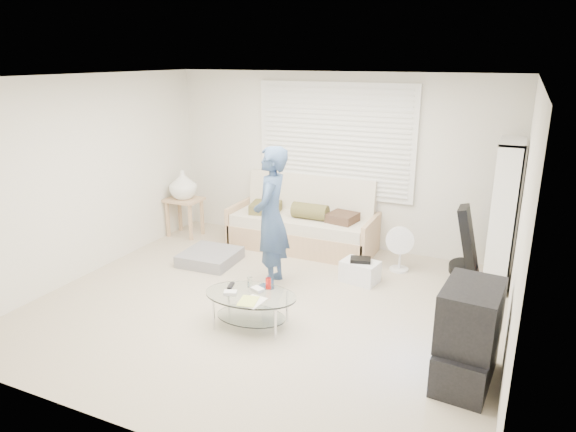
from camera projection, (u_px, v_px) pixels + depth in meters
The scene contains 13 objects.
ground at pixel (266, 305), 5.82m from camera, with size 5.00×5.00×0.00m, color tan.
room_shell at pixel (284, 156), 5.75m from camera, with size 5.02×4.52×2.51m.
window_blinds at pixel (335, 141), 7.27m from camera, with size 2.32×0.08×1.62m.
futon_sofa at pixel (303, 225), 7.48m from camera, with size 2.12×0.85×1.03m.
grey_floor_pillow at pixel (210, 257), 6.99m from camera, with size 0.70×0.70×0.16m, color slate.
side_table at pixel (183, 187), 7.85m from camera, with size 0.53×0.42×1.04m.
bookshelf at pixel (503, 215), 6.10m from camera, with size 0.28×0.75×1.78m.
guitar_case at pixel (467, 250), 6.29m from camera, with size 0.37×0.36×0.95m.
floor_fan at pixel (401, 245), 6.66m from camera, with size 0.38×0.25×0.61m.
storage_bin at pixel (360, 271), 6.39m from camera, with size 0.49×0.38×0.31m.
tv_unit at pixel (468, 335), 4.35m from camera, with size 0.51×0.85×0.89m.
coffee_table at pixel (251, 300), 5.29m from camera, with size 1.04×0.73×0.48m.
standing_person at pixel (271, 218), 6.09m from camera, with size 0.63×0.41×1.72m, color navy.
Camera 1 is at (2.39, -4.69, 2.70)m, focal length 32.00 mm.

